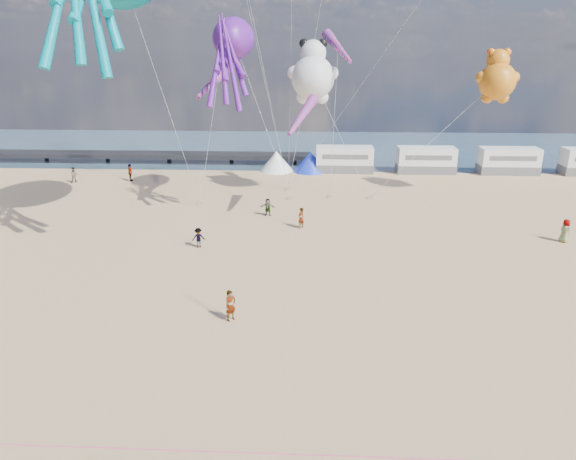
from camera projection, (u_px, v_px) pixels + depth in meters
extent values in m
plane|color=tan|center=(262.00, 372.00, 23.42)|extent=(120.00, 120.00, 0.00)
plane|color=#324C60|center=(297.00, 148.00, 75.13)|extent=(120.00, 120.00, 0.00)
cube|color=black|center=(76.00, 154.00, 65.66)|extent=(60.00, 3.00, 0.50)
cube|color=silver|center=(344.00, 159.00, 60.27)|extent=(6.60, 2.50, 3.00)
cube|color=silver|center=(426.00, 160.00, 59.86)|extent=(6.60, 2.50, 3.00)
cube|color=silver|center=(509.00, 161.00, 59.45)|extent=(6.60, 2.50, 3.00)
cone|color=white|center=(277.00, 161.00, 60.71)|extent=(4.00, 4.00, 2.40)
cone|color=#1933CC|center=(310.00, 161.00, 60.54)|extent=(4.00, 4.00, 2.40)
cylinder|color=#F2338C|center=(249.00, 453.00, 18.71)|extent=(34.00, 0.03, 0.03)
imported|color=tan|center=(231.00, 306.00, 27.54)|extent=(0.76, 0.75, 1.76)
imported|color=#7F6659|center=(565.00, 231.00, 38.66)|extent=(0.65, 0.77, 1.80)
imported|color=#7F6659|center=(74.00, 175.00, 55.63)|extent=(0.99, 0.94, 1.70)
imported|color=#7F6659|center=(198.00, 238.00, 37.68)|extent=(0.85, 0.74, 1.50)
imported|color=#7F6659|center=(130.00, 173.00, 56.29)|extent=(1.12, 1.38, 1.87)
imported|color=#7F6659|center=(268.00, 207.00, 44.76)|extent=(0.94, 0.48, 1.54)
imported|color=#7F6659|center=(301.00, 218.00, 41.65)|extent=(1.40, 1.58, 1.73)
cube|color=gray|center=(200.00, 204.00, 48.00)|extent=(0.50, 0.35, 0.22)
cube|color=gray|center=(291.00, 198.00, 49.80)|extent=(0.50, 0.35, 0.22)
cube|color=gray|center=(370.00, 198.00, 49.84)|extent=(0.50, 0.35, 0.22)
cube|color=gray|center=(330.00, 196.00, 50.34)|extent=(0.50, 0.35, 0.22)
cube|color=gray|center=(288.00, 189.00, 52.98)|extent=(0.50, 0.35, 0.22)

